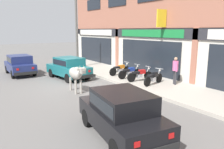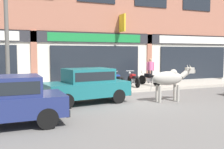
% 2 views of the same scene
% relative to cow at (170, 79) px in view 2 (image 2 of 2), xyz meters
% --- Properties ---
extents(ground_plane, '(90.00, 90.00, 0.00)m').
position_rel_cow_xyz_m(ground_plane, '(-1.14, 0.64, -1.01)').
color(ground_plane, '#605E5B').
extents(sidewalk, '(19.00, 3.40, 0.16)m').
position_rel_cow_xyz_m(sidewalk, '(-1.14, 4.54, -0.93)').
color(sidewalk, '#A8A093').
rests_on(sidewalk, ground).
extents(shop_building, '(23.00, 1.40, 9.52)m').
position_rel_cow_xyz_m(shop_building, '(-1.14, 6.50, 3.54)').
color(shop_building, '#9E604C').
rests_on(shop_building, ground).
extents(cow, '(2.15, 0.66, 1.61)m').
position_rel_cow_xyz_m(cow, '(0.00, 0.00, 0.00)').
color(cow, '#9E998E').
rests_on(cow, ground).
extents(car_0, '(3.62, 1.62, 1.46)m').
position_rel_cow_xyz_m(car_0, '(-6.68, -1.43, -0.19)').
color(car_0, black).
rests_on(car_0, ground).
extents(car_2, '(3.75, 2.02, 1.46)m').
position_rel_cow_xyz_m(car_2, '(-3.42, 1.06, -0.19)').
color(car_2, black).
rests_on(car_2, ground).
extents(motorcycle_0, '(0.52, 1.81, 0.88)m').
position_rel_cow_xyz_m(motorcycle_0, '(-1.84, 4.24, -0.46)').
color(motorcycle_0, black).
rests_on(motorcycle_0, sidewalk).
extents(motorcycle_1, '(0.52, 1.81, 0.88)m').
position_rel_cow_xyz_m(motorcycle_1, '(-0.62, 4.15, -0.46)').
color(motorcycle_1, black).
rests_on(motorcycle_1, sidewalk).
extents(motorcycle_2, '(0.54, 1.81, 0.88)m').
position_rel_cow_xyz_m(motorcycle_2, '(0.40, 4.14, -0.46)').
color(motorcycle_2, black).
rests_on(motorcycle_2, sidewalk).
extents(motorcycle_3, '(0.64, 1.79, 0.88)m').
position_rel_cow_xyz_m(motorcycle_3, '(1.50, 4.20, -0.46)').
color(motorcycle_3, black).
rests_on(motorcycle_3, sidewalk).
extents(pedestrian, '(0.45, 0.32, 1.60)m').
position_rel_cow_xyz_m(pedestrian, '(2.19, 5.24, 0.14)').
color(pedestrian, '#2D2D33').
rests_on(pedestrian, sidewalk).
extents(utility_pole, '(0.18, 0.18, 5.61)m').
position_rel_cow_xyz_m(utility_pole, '(-6.45, 3.14, 1.96)').
color(utility_pole, '#595651').
rests_on(utility_pole, sidewalk).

